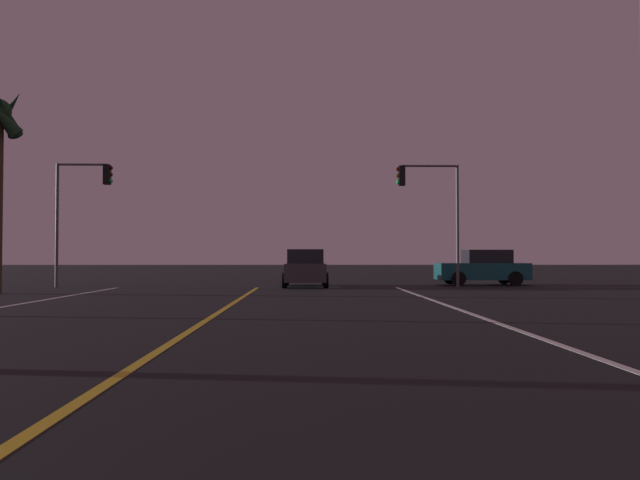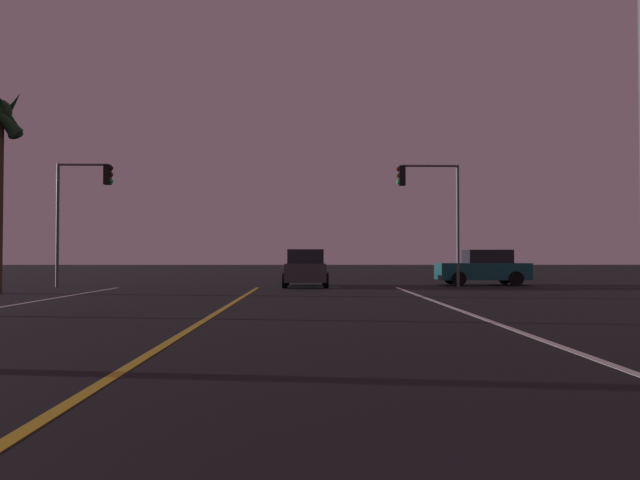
{
  "view_description": "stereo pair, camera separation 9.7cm",
  "coord_description": "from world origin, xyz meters",
  "px_view_note": "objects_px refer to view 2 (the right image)",
  "views": [
    {
      "loc": [
        2.19,
        0.39,
        1.4
      ],
      "look_at": [
        2.73,
        26.23,
        2.06
      ],
      "focal_mm": 35.18,
      "sensor_mm": 36.0,
      "label": 1
    },
    {
      "loc": [
        2.28,
        0.39,
        1.4
      ],
      "look_at": [
        2.73,
        26.23,
        2.06
      ],
      "focal_mm": 35.18,
      "sensor_mm": 36.0,
      "label": 2
    }
  ],
  "objects_px": {
    "car_ahead_far": "(306,269)",
    "traffic_light_near_left": "(84,196)",
    "traffic_light_near_right": "(429,197)",
    "street_lamp_right_near": "(621,66)",
    "car_crossing_side": "(483,268)"
  },
  "relations": [
    {
      "from": "car_ahead_far",
      "to": "traffic_light_near_left",
      "type": "height_order",
      "value": "traffic_light_near_left"
    },
    {
      "from": "traffic_light_near_right",
      "to": "street_lamp_right_near",
      "type": "xyz_separation_m",
      "value": [
        0.3,
        -16.95,
        0.81
      ]
    },
    {
      "from": "car_crossing_side",
      "to": "traffic_light_near_right",
      "type": "xyz_separation_m",
      "value": [
        -2.97,
        -1.78,
        3.29
      ]
    },
    {
      "from": "traffic_light_near_left",
      "to": "car_crossing_side",
      "type": "bearing_deg",
      "value": 5.47
    },
    {
      "from": "car_ahead_far",
      "to": "car_crossing_side",
      "type": "height_order",
      "value": "same"
    },
    {
      "from": "car_crossing_side",
      "to": "street_lamp_right_near",
      "type": "relative_size",
      "value": 0.56
    },
    {
      "from": "car_crossing_side",
      "to": "traffic_light_near_right",
      "type": "bearing_deg",
      "value": 30.93
    },
    {
      "from": "car_ahead_far",
      "to": "traffic_light_near_right",
      "type": "xyz_separation_m",
      "value": [
        5.61,
        -0.38,
        3.29
      ]
    },
    {
      "from": "car_crossing_side",
      "to": "car_ahead_far",
      "type": "bearing_deg",
      "value": 9.27
    },
    {
      "from": "car_crossing_side",
      "to": "traffic_light_near_right",
      "type": "height_order",
      "value": "traffic_light_near_right"
    },
    {
      "from": "traffic_light_near_right",
      "to": "street_lamp_right_near",
      "type": "bearing_deg",
      "value": 91.02
    },
    {
      "from": "street_lamp_right_near",
      "to": "car_crossing_side",
      "type": "bearing_deg",
      "value": -98.11
    },
    {
      "from": "car_ahead_far",
      "to": "car_crossing_side",
      "type": "relative_size",
      "value": 1.0
    },
    {
      "from": "car_ahead_far",
      "to": "car_crossing_side",
      "type": "distance_m",
      "value": 8.7
    },
    {
      "from": "traffic_light_near_left",
      "to": "street_lamp_right_near",
      "type": "relative_size",
      "value": 0.72
    }
  ]
}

